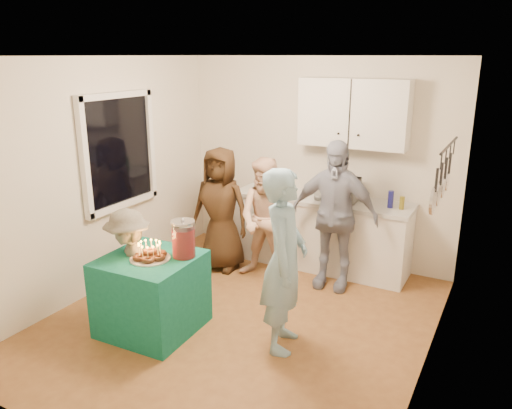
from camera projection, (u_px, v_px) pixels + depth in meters
The scene contains 19 objects.
floor at pixel (240, 321), 5.10m from camera, with size 4.00×4.00×0.00m, color brown.
ceiling at pixel (237, 56), 4.35m from camera, with size 4.00×4.00×0.00m, color white.
back_wall at pixel (317, 161), 6.41m from camera, with size 3.60×3.60×0.00m, color silver.
left_wall at pixel (99, 177), 5.55m from camera, with size 4.00×4.00×0.00m, color silver.
right_wall at pixel (437, 229), 3.91m from camera, with size 4.00×4.00×0.00m, color silver.
window_night at pixel (118, 151), 5.71m from camera, with size 0.04×1.00×1.20m, color black.
counter at pixel (320, 234), 6.32m from camera, with size 2.20×0.58×0.86m, color white.
countertop at pixel (322, 200), 6.19m from camera, with size 2.24×0.62×0.05m, color beige.
upper_cabinet at pixel (354, 113), 5.87m from camera, with size 1.30×0.30×0.80m, color white.
pot_rack at pixel (444, 173), 4.45m from camera, with size 0.12×1.00×0.60m, color black.
microwave at pixel (338, 189), 6.05m from camera, with size 0.50×0.34×0.28m, color white.
party_table at pixel (152, 293), 4.86m from camera, with size 0.85×0.85×0.76m, color #0E604A.
donut_cake at pixel (150, 250), 4.68m from camera, with size 0.38×0.38×0.18m, color #381C0C, non-canonical shape.
punch_jar at pixel (183, 240), 4.72m from camera, with size 0.22×0.22×0.34m, color red.
man_birthday at pixel (284, 261), 4.44m from camera, with size 0.62×0.41×1.69m, color #86AEC4.
woman_back_left at pixel (221, 209), 6.17m from camera, with size 0.76×0.49×1.55m, color #4D2F16.
woman_back_center at pixel (267, 220), 5.89m from camera, with size 0.72×0.56×1.48m, color tan.
woman_back_right at pixel (334, 215), 5.65m from camera, with size 1.01×0.42×1.73m, color #111738.
child_near_left at pixel (130, 269), 4.88m from camera, with size 0.78×0.45×1.21m, color #5B5449.
Camera 1 is at (2.30, -3.92, 2.61)m, focal length 35.00 mm.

